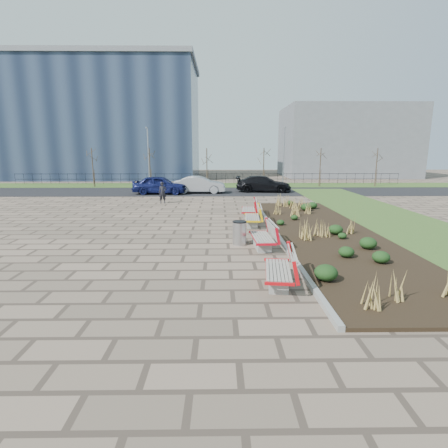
{
  "coord_description": "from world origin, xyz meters",
  "views": [
    {
      "loc": [
        1.32,
        -10.78,
        3.82
      ],
      "look_at": [
        1.5,
        3.0,
        0.9
      ],
      "focal_mm": 28.0,
      "sensor_mm": 36.0,
      "label": 1
    }
  ],
  "objects_px": {
    "car_black": "(263,184)",
    "bench_b": "(262,236)",
    "pedestrian": "(163,193)",
    "lamp_east": "(284,158)",
    "bench_c": "(252,216)",
    "car_blue": "(160,185)",
    "bench_d": "(248,208)",
    "bench_a": "(278,268)",
    "lamp_west": "(149,158)",
    "litter_bin": "(239,233)",
    "car_silver": "(200,185)"
  },
  "relations": [
    {
      "from": "bench_c",
      "to": "lamp_east",
      "type": "relative_size",
      "value": 0.35
    },
    {
      "from": "car_blue",
      "to": "bench_a",
      "type": "bearing_deg",
      "value": -159.35
    },
    {
      "from": "bench_a",
      "to": "car_blue",
      "type": "xyz_separation_m",
      "value": [
        -6.95,
        21.44,
        0.32
      ]
    },
    {
      "from": "bench_d",
      "to": "lamp_east",
      "type": "distance_m",
      "value": 17.68
    },
    {
      "from": "litter_bin",
      "to": "lamp_west",
      "type": "bearing_deg",
      "value": 109.56
    },
    {
      "from": "car_black",
      "to": "bench_d",
      "type": "bearing_deg",
      "value": 175.41
    },
    {
      "from": "litter_bin",
      "to": "car_silver",
      "type": "distance_m",
      "value": 17.86
    },
    {
      "from": "car_silver",
      "to": "lamp_east",
      "type": "height_order",
      "value": "lamp_east"
    },
    {
      "from": "bench_a",
      "to": "lamp_east",
      "type": "distance_m",
      "value": 27.82
    },
    {
      "from": "bench_b",
      "to": "car_blue",
      "type": "height_order",
      "value": "car_blue"
    },
    {
      "from": "pedestrian",
      "to": "car_black",
      "type": "height_order",
      "value": "pedestrian"
    },
    {
      "from": "car_silver",
      "to": "car_black",
      "type": "relative_size",
      "value": 0.9
    },
    {
      "from": "car_black",
      "to": "lamp_west",
      "type": "distance_m",
      "value": 12.42
    },
    {
      "from": "car_black",
      "to": "lamp_east",
      "type": "distance_m",
      "value": 5.54
    },
    {
      "from": "lamp_east",
      "to": "car_blue",
      "type": "bearing_deg",
      "value": -154.04
    },
    {
      "from": "car_blue",
      "to": "bench_d",
      "type": "bearing_deg",
      "value": -144.9
    },
    {
      "from": "bench_a",
      "to": "bench_d",
      "type": "xyz_separation_m",
      "value": [
        0.0,
        10.49,
        0.0
      ]
    },
    {
      "from": "lamp_west",
      "to": "car_black",
      "type": "bearing_deg",
      "value": -20.79
    },
    {
      "from": "bench_b",
      "to": "lamp_west",
      "type": "relative_size",
      "value": 0.35
    },
    {
      "from": "car_black",
      "to": "bench_b",
      "type": "bearing_deg",
      "value": 179.18
    },
    {
      "from": "pedestrian",
      "to": "car_blue",
      "type": "height_order",
      "value": "car_blue"
    },
    {
      "from": "bench_b",
      "to": "bench_d",
      "type": "relative_size",
      "value": 1.0
    },
    {
      "from": "bench_d",
      "to": "lamp_east",
      "type": "height_order",
      "value": "lamp_east"
    },
    {
      "from": "bench_d",
      "to": "car_silver",
      "type": "height_order",
      "value": "car_silver"
    },
    {
      "from": "bench_a",
      "to": "pedestrian",
      "type": "xyz_separation_m",
      "value": [
        -5.84,
        15.93,
        0.28
      ]
    },
    {
      "from": "pedestrian",
      "to": "car_black",
      "type": "bearing_deg",
      "value": 35.76
    },
    {
      "from": "car_silver",
      "to": "bench_d",
      "type": "bearing_deg",
      "value": -162.86
    },
    {
      "from": "bench_d",
      "to": "pedestrian",
      "type": "height_order",
      "value": "pedestrian"
    },
    {
      "from": "bench_c",
      "to": "litter_bin",
      "type": "xyz_separation_m",
      "value": [
        -0.86,
        -3.74,
        -0.01
      ]
    },
    {
      "from": "bench_b",
      "to": "bench_c",
      "type": "xyz_separation_m",
      "value": [
        0.0,
        4.21,
        0.0
      ]
    },
    {
      "from": "pedestrian",
      "to": "lamp_east",
      "type": "height_order",
      "value": "lamp_east"
    },
    {
      "from": "bench_c",
      "to": "lamp_west",
      "type": "distance_m",
      "value": 21.32
    },
    {
      "from": "bench_a",
      "to": "lamp_west",
      "type": "bearing_deg",
      "value": 115.29
    },
    {
      "from": "litter_bin",
      "to": "car_blue",
      "type": "xyz_separation_m",
      "value": [
        -6.08,
        17.08,
        0.34
      ]
    },
    {
      "from": "bench_a",
      "to": "litter_bin",
      "type": "height_order",
      "value": "bench_a"
    },
    {
      "from": "bench_c",
      "to": "car_black",
      "type": "bearing_deg",
      "value": 84.66
    },
    {
      "from": "pedestrian",
      "to": "lamp_west",
      "type": "bearing_deg",
      "value": 101.13
    },
    {
      "from": "car_silver",
      "to": "car_black",
      "type": "xyz_separation_m",
      "value": [
        5.87,
        0.89,
        -0.02
      ]
    },
    {
      "from": "bench_b",
      "to": "car_black",
      "type": "height_order",
      "value": "car_black"
    },
    {
      "from": "pedestrian",
      "to": "bench_c",
      "type": "bearing_deg",
      "value": -57.8
    },
    {
      "from": "bench_a",
      "to": "lamp_west",
      "type": "xyz_separation_m",
      "value": [
        -9.0,
        27.25,
        2.54
      ]
    },
    {
      "from": "car_blue",
      "to": "lamp_west",
      "type": "distance_m",
      "value": 6.55
    },
    {
      "from": "bench_b",
      "to": "bench_c",
      "type": "height_order",
      "value": "same"
    },
    {
      "from": "bench_b",
      "to": "car_black",
      "type": "distance_m",
      "value": 19.19
    },
    {
      "from": "litter_bin",
      "to": "lamp_east",
      "type": "height_order",
      "value": "lamp_east"
    },
    {
      "from": "pedestrian",
      "to": "lamp_east",
      "type": "distance_m",
      "value": 15.83
    },
    {
      "from": "bench_c",
      "to": "lamp_east",
      "type": "xyz_separation_m",
      "value": [
        5.0,
        19.16,
        2.54
      ]
    },
    {
      "from": "litter_bin",
      "to": "car_black",
      "type": "relative_size",
      "value": 0.19
    },
    {
      "from": "litter_bin",
      "to": "pedestrian",
      "type": "distance_m",
      "value": 12.61
    },
    {
      "from": "bench_a",
      "to": "bench_b",
      "type": "height_order",
      "value": "same"
    }
  ]
}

